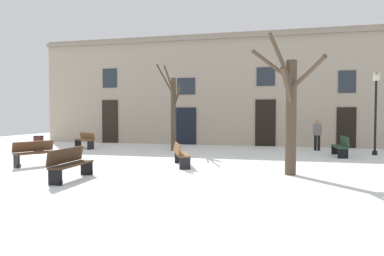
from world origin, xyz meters
name	(u,v)px	position (x,y,z in m)	size (l,w,h in m)	color
ground_plane	(179,167)	(0.00, 0.00, 0.00)	(38.22, 38.22, 0.00)	white
building_facade	(223,89)	(-0.01, 9.52, 3.43)	(23.89, 0.60, 6.75)	tan
tree_foreground	(173,110)	(-1.95, 5.55, 2.08)	(1.53, 2.33, 4.52)	#4C3D2D
tree_right_of_center	(290,108)	(3.81, -0.70, 2.11)	(2.14, 2.90, 4.36)	#4C3D2D
streetlamp	(376,104)	(7.70, 5.90, 2.35)	(0.30, 0.30, 3.84)	black
litter_bin	(39,144)	(-8.31, 3.32, 0.41)	(0.50, 0.50, 0.81)	#4C1E19
bench_near_center_tree	(70,163)	(-2.40, -3.10, 0.48)	(0.53, 1.88, 0.92)	#3D2819
bench_facing_shops	(341,146)	(6.10, 5.00, 0.46)	(0.55, 1.84, 0.90)	#2D4C33
bench_back_to_back_left	(181,154)	(-0.04, 0.32, 0.45)	(1.11, 1.85, 0.84)	brown
bench_back_to_back_right	(85,140)	(-6.99, 5.48, 0.46)	(1.61, 1.27, 0.87)	brown
bench_by_litter_bin	(35,153)	(-5.30, -0.84, 0.47)	(1.09, 1.61, 0.90)	#51331E
person_strolling	(317,133)	(5.28, 7.37, 0.91)	(0.44, 0.36, 1.64)	black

